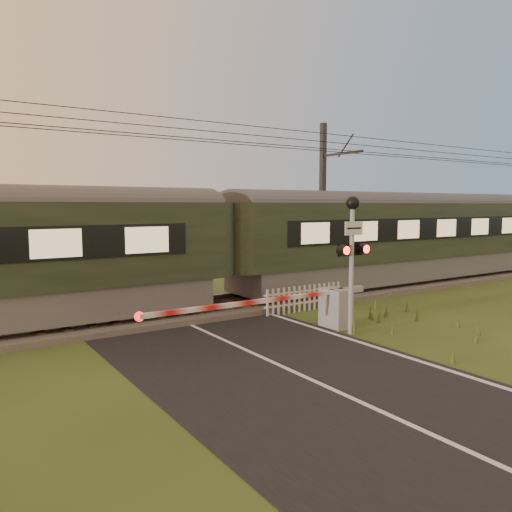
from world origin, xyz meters
TOP-DOWN VIEW (x-y plane):
  - ground at (0.00, 0.00)m, footprint 160.00×160.00m
  - road at (0.02, -0.23)m, footprint 6.00×140.00m
  - track_bed at (0.00, 6.50)m, footprint 140.00×3.40m
  - overhead_wires at (0.00, 6.50)m, footprint 120.00×0.62m
  - train at (1.84, 6.50)m, footprint 39.37×2.71m
  - boom_gate at (3.03, 2.46)m, footprint 6.86×0.85m
  - crossing_signal at (3.18, 1.67)m, footprint 0.94×0.37m
  - picket_fence at (3.95, 4.60)m, footprint 3.13×0.07m
  - catenary_mast at (8.29, 8.72)m, footprint 0.22×2.46m

SIDE VIEW (x-z plane):
  - ground at x=0.00m, z-range 0.00..0.00m
  - road at x=0.02m, z-range 0.00..0.03m
  - track_bed at x=0.00m, z-range -0.13..0.26m
  - picket_fence at x=3.95m, z-range 0.00..0.86m
  - boom_gate at x=3.03m, z-range 0.05..1.18m
  - train at x=1.84m, z-range 0.29..3.95m
  - crossing_signal at x=3.18m, z-range 0.69..4.37m
  - catenary_mast at x=8.29m, z-range 0.14..7.10m
  - overhead_wires at x=0.00m, z-range 5.41..6.04m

